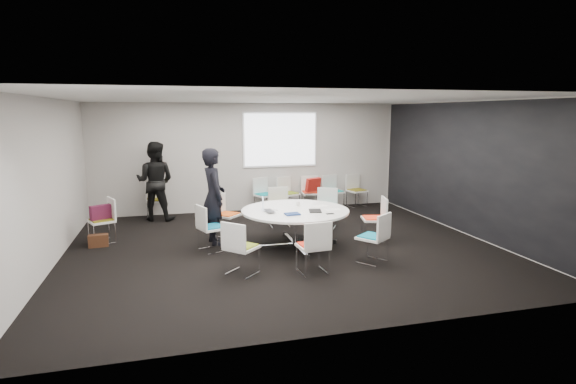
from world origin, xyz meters
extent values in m
cube|color=black|center=(0.00, 0.00, -0.02)|extent=(8.00, 7.00, 0.04)
cube|color=white|center=(0.00, 0.00, 2.82)|extent=(8.00, 7.00, 0.04)
cube|color=#B1ACA7|center=(0.00, 3.52, 1.40)|extent=(8.00, 0.04, 2.80)
cube|color=#B1ACA7|center=(0.00, -3.52, 1.40)|extent=(8.00, 0.04, 2.80)
cube|color=#B1ACA7|center=(-4.02, 0.00, 1.40)|extent=(0.04, 7.00, 2.80)
cube|color=#B1ACA7|center=(4.02, 0.00, 1.40)|extent=(0.04, 7.00, 2.80)
cube|color=black|center=(3.99, 0.00, 1.40)|extent=(0.01, 6.94, 2.74)
cube|color=silver|center=(0.23, -0.01, 0.04)|extent=(0.90, 0.90, 0.08)
cylinder|color=silver|center=(0.23, -0.01, 0.36)|extent=(0.10, 0.10, 0.65)
cylinder|color=white|center=(0.23, -0.01, 0.71)|extent=(2.05, 2.05, 0.04)
cube|color=white|center=(0.80, 3.46, 1.85)|extent=(1.90, 0.03, 1.35)
cube|color=silver|center=(1.87, -0.01, 0.21)|extent=(0.51, 0.51, 0.42)
cube|color=white|center=(1.87, -0.01, 0.44)|extent=(0.54, 0.55, 0.04)
cube|color=red|center=(1.87, -0.01, 0.47)|extent=(0.46, 0.48, 0.03)
cube|color=white|center=(2.07, -0.06, 0.67)|extent=(0.14, 0.46, 0.42)
cube|color=silver|center=(1.27, 1.18, 0.21)|extent=(0.58, 0.58, 0.42)
cube|color=white|center=(1.27, 1.18, 0.44)|extent=(0.62, 0.61, 0.04)
cube|color=#0B7B7E|center=(1.27, 1.18, 0.47)|extent=(0.54, 0.53, 0.03)
cube|color=white|center=(1.38, 1.36, 0.67)|extent=(0.41, 0.27, 0.42)
cube|color=silver|center=(0.32, 1.54, 0.21)|extent=(0.43, 0.43, 0.42)
cube|color=white|center=(0.32, 1.54, 0.44)|extent=(0.47, 0.45, 0.04)
cube|color=olive|center=(0.32, 1.54, 0.47)|extent=(0.41, 0.39, 0.03)
cube|color=white|center=(0.32, 1.75, 0.67)|extent=(0.46, 0.05, 0.42)
cube|color=silver|center=(-0.93, 1.08, 0.21)|extent=(0.59, 0.59, 0.42)
cube|color=white|center=(-0.93, 1.08, 0.44)|extent=(0.64, 0.64, 0.04)
cube|color=#D25014|center=(-0.93, 1.08, 0.47)|extent=(0.55, 0.55, 0.03)
cube|color=white|center=(-1.09, 1.23, 0.67)|extent=(0.34, 0.36, 0.42)
cube|color=silver|center=(-1.33, 0.12, 0.21)|extent=(0.54, 0.54, 0.42)
cube|color=white|center=(-1.33, 0.12, 0.44)|extent=(0.57, 0.58, 0.04)
cube|color=#0A5B7C|center=(-1.33, 0.12, 0.47)|extent=(0.50, 0.51, 0.03)
cube|color=white|center=(-1.53, 0.04, 0.67)|extent=(0.19, 0.44, 0.42)
cube|color=silver|center=(-1.00, -1.25, 0.21)|extent=(0.59, 0.59, 0.42)
cube|color=white|center=(-1.00, -1.25, 0.44)|extent=(0.64, 0.64, 0.04)
cube|color=olive|center=(-1.00, -1.25, 0.47)|extent=(0.55, 0.55, 0.03)
cube|color=white|center=(-1.14, -1.40, 0.67)|extent=(0.35, 0.35, 0.42)
cube|color=silver|center=(0.12, -1.48, 0.21)|extent=(0.45, 0.45, 0.42)
cube|color=white|center=(0.12, -1.48, 0.44)|extent=(0.50, 0.48, 0.04)
cube|color=red|center=(0.12, -1.48, 0.47)|extent=(0.43, 0.41, 0.03)
cube|color=white|center=(0.13, -1.69, 0.67)|extent=(0.46, 0.08, 0.42)
cube|color=silver|center=(1.26, -1.25, 0.21)|extent=(0.59, 0.59, 0.42)
cube|color=white|center=(1.26, -1.25, 0.44)|extent=(0.63, 0.63, 0.04)
cube|color=#0B6D87|center=(1.26, -1.25, 0.47)|extent=(0.55, 0.54, 0.03)
cube|color=white|center=(1.38, -1.42, 0.67)|extent=(0.39, 0.30, 0.42)
cube|color=silver|center=(0.31, 3.15, 0.21)|extent=(0.55, 0.55, 0.42)
cube|color=white|center=(0.31, 3.15, 0.44)|extent=(0.60, 0.59, 0.04)
cube|color=#0A7C85|center=(0.31, 3.15, 0.47)|extent=(0.52, 0.51, 0.03)
cube|color=white|center=(0.22, 3.34, 0.67)|extent=(0.44, 0.22, 0.42)
cube|color=silver|center=(0.94, 3.15, 0.21)|extent=(0.56, 0.56, 0.42)
cube|color=white|center=(0.94, 3.15, 0.44)|extent=(0.60, 0.59, 0.04)
cube|color=#637517|center=(0.94, 3.15, 0.47)|extent=(0.52, 0.51, 0.03)
cube|color=white|center=(0.86, 3.34, 0.67)|extent=(0.43, 0.22, 0.42)
cube|color=silver|center=(1.55, 3.15, 0.21)|extent=(0.47, 0.47, 0.42)
cube|color=white|center=(1.55, 3.15, 0.44)|extent=(0.51, 0.50, 0.04)
cube|color=red|center=(1.55, 3.15, 0.47)|extent=(0.45, 0.43, 0.03)
cube|color=white|center=(1.58, 3.36, 0.67)|extent=(0.46, 0.10, 0.42)
cube|color=silver|center=(2.20, 3.15, 0.21)|extent=(0.51, 0.51, 0.42)
cube|color=white|center=(2.20, 3.15, 0.44)|extent=(0.56, 0.54, 0.04)
cube|color=#0C8787|center=(2.20, 3.15, 0.47)|extent=(0.48, 0.47, 0.03)
cube|color=white|center=(2.15, 3.35, 0.67)|extent=(0.45, 0.15, 0.42)
cube|color=silver|center=(2.88, 3.15, 0.21)|extent=(0.51, 0.51, 0.42)
cube|color=white|center=(2.88, 3.15, 0.44)|extent=(0.55, 0.54, 0.04)
cube|color=#6E6314|center=(2.88, 3.15, 0.47)|extent=(0.48, 0.47, 0.03)
cube|color=white|center=(2.83, 3.35, 0.67)|extent=(0.45, 0.15, 0.42)
cube|color=silver|center=(-3.39, 1.21, 0.21)|extent=(0.55, 0.55, 0.42)
cube|color=white|center=(-3.39, 1.21, 0.44)|extent=(0.59, 0.60, 0.04)
cube|color=#6E6314|center=(-3.39, 1.21, 0.47)|extent=(0.51, 0.52, 0.03)
cube|color=white|center=(-3.20, 1.29, 0.67)|extent=(0.22, 0.44, 0.42)
cube|color=silver|center=(-2.40, 3.10, 0.21)|extent=(0.47, 0.47, 0.42)
cube|color=white|center=(-2.40, 3.10, 0.44)|extent=(0.51, 0.50, 0.04)
cube|color=olive|center=(-2.40, 3.10, 0.47)|extent=(0.45, 0.43, 0.03)
cube|color=white|center=(-2.43, 3.31, 0.67)|extent=(0.46, 0.10, 0.42)
imported|color=black|center=(-1.25, 0.60, 0.94)|extent=(0.55, 0.75, 1.88)
imported|color=black|center=(-2.40, 2.95, 0.94)|extent=(1.09, 0.95, 1.88)
imported|color=#333338|center=(-0.24, -0.09, 0.74)|extent=(0.26, 0.38, 0.03)
cube|color=silver|center=(-0.37, 0.08, 0.86)|extent=(0.06, 0.30, 0.22)
cube|color=black|center=(0.55, -0.26, 0.74)|extent=(0.28, 0.34, 0.02)
cube|color=navy|center=(0.06, -0.42, 0.74)|extent=(0.27, 0.22, 0.03)
cube|color=white|center=(0.79, 0.16, 0.73)|extent=(0.34, 0.28, 0.00)
cube|color=silver|center=(0.91, -0.23, 0.73)|extent=(0.30, 0.21, 0.00)
cylinder|color=white|center=(0.37, 0.29, 0.78)|extent=(0.08, 0.08, 0.09)
cube|color=black|center=(0.74, -0.54, 0.73)|extent=(0.14, 0.07, 0.01)
cube|color=#541630|center=(-3.39, 1.21, 0.62)|extent=(0.42, 0.32, 0.28)
cube|color=#432515|center=(-3.44, 0.93, 0.12)|extent=(0.37, 0.19, 0.24)
cube|color=#AB1B15|center=(1.55, 2.94, 0.70)|extent=(0.47, 0.32, 0.36)
camera|label=1|loc=(-2.03, -8.06, 2.54)|focal=28.00mm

